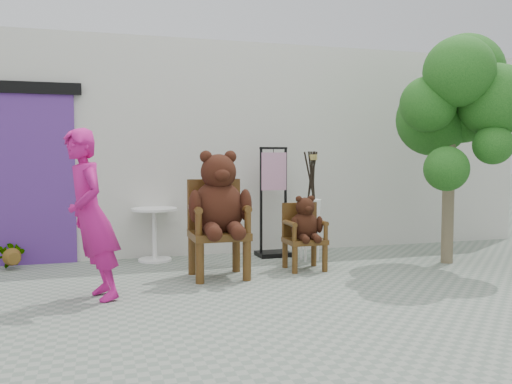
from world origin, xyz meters
TOP-DOWN VIEW (x-y plane):
  - ground_plane at (0.00, 0.00)m, footprint 60.00×60.00m
  - back_wall at (0.00, 3.10)m, footprint 9.00×1.00m
  - doorway at (-3.00, 2.58)m, footprint 1.40×0.11m
  - chair_big at (-0.81, 1.16)m, footprint 0.72×0.76m
  - chair_small at (0.29, 1.28)m, footprint 0.46×0.49m
  - person at (-2.19, 0.54)m, footprint 0.56×0.69m
  - cafe_table at (-1.41, 2.35)m, footprint 0.60×0.60m
  - display_stand at (0.21, 2.23)m, footprint 0.46×0.36m
  - stool_bucket at (0.58, 1.82)m, footprint 0.32×0.32m
  - tree at (2.30, 1.10)m, footprint 1.58×1.67m
  - potted_plant at (-3.15, 2.35)m, footprint 0.41×0.38m

SIDE VIEW (x-z plane):
  - ground_plane at x=0.00m, z-range 0.00..0.00m
  - potted_plant at x=-3.15m, z-range 0.00..0.37m
  - cafe_table at x=-1.41m, z-range 0.09..0.79m
  - chair_small at x=0.29m, z-range 0.07..0.98m
  - display_stand at x=0.21m, z-range -0.17..1.34m
  - stool_bucket at x=0.58m, z-range -0.08..1.37m
  - chair_big at x=-0.81m, z-range 0.08..1.54m
  - person at x=-2.19m, z-range 0.00..1.65m
  - doorway at x=-3.00m, z-range 0.00..2.33m
  - back_wall at x=0.00m, z-range 0.00..3.00m
  - tree at x=2.30m, z-range 0.59..3.58m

